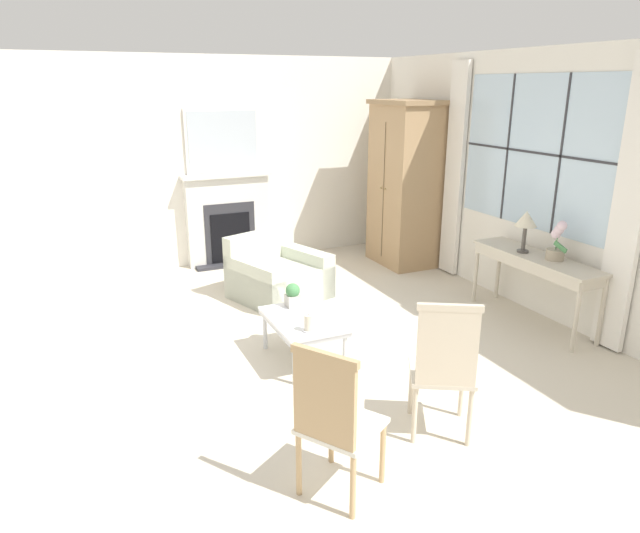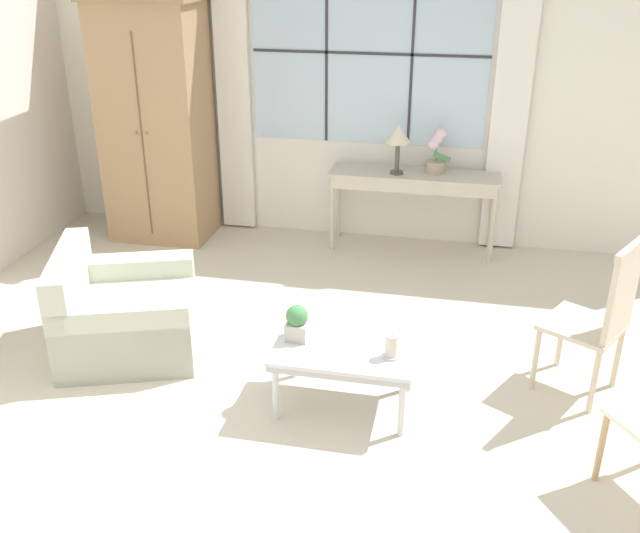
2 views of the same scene
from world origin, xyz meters
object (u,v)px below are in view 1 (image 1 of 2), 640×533
at_px(console_table, 536,263).
at_px(pillar_candle, 309,324).
at_px(side_chair_wooden, 444,363).
at_px(coffee_table, 303,323).
at_px(fireplace, 228,213).
at_px(accent_chair_wooden, 333,416).
at_px(armchair_upholstered, 278,277).
at_px(table_lamp, 526,221).
at_px(potted_orchid, 557,243).
at_px(armoire, 404,184).
at_px(potted_plant_small, 293,295).

relative_size(console_table, pillar_candle, 9.58).
xyz_separation_m(side_chair_wooden, coffee_table, (-1.51, -0.43, -0.22)).
bearing_deg(fireplace, accent_chair_wooden, -8.62).
bearing_deg(pillar_candle, coffee_table, 167.17).
relative_size(armchair_upholstered, side_chair_wooden, 1.13).
height_order(fireplace, armchair_upholstered, fireplace).
height_order(table_lamp, pillar_candle, table_lamp).
height_order(armchair_upholstered, accent_chair_wooden, accent_chair_wooden).
relative_size(table_lamp, potted_orchid, 1.09).
bearing_deg(side_chair_wooden, console_table, 122.12).
relative_size(armchair_upholstered, coffee_table, 1.41).
distance_m(armoire, pillar_candle, 3.60).
xyz_separation_m(potted_orchid, side_chair_wooden, (1.15, -2.18, -0.32)).
bearing_deg(pillar_candle, accent_chair_wooden, -17.89).
distance_m(armoire, accent_chair_wooden, 5.01).
bearing_deg(table_lamp, potted_orchid, 18.10).
bearing_deg(armchair_upholstered, side_chair_wooden, 1.23).
relative_size(accent_chair_wooden, potted_plant_small, 4.52).
height_order(coffee_table, potted_plant_small, potted_plant_small).
bearing_deg(armoire, pillar_candle, -45.04).
distance_m(coffee_table, pillar_candle, 0.31).
xyz_separation_m(console_table, side_chair_wooden, (1.33, -2.12, -0.06)).
bearing_deg(armchair_upholstered, pillar_candle, -12.54).
height_order(fireplace, console_table, fireplace).
height_order(potted_orchid, side_chair_wooden, potted_orchid).
relative_size(fireplace, accent_chair_wooden, 2.07).
relative_size(potted_orchid, armchair_upholstered, 0.34).
bearing_deg(potted_orchid, pillar_candle, -91.50).
relative_size(potted_orchid, pillar_candle, 2.56).
distance_m(console_table, side_chair_wooden, 2.51).
bearing_deg(coffee_table, accent_chair_wooden, -17.09).
bearing_deg(fireplace, pillar_candle, -4.53).
height_order(side_chair_wooden, pillar_candle, side_chair_wooden).
height_order(potted_orchid, potted_plant_small, potted_orchid).
relative_size(fireplace, potted_orchid, 5.22).
height_order(armoire, accent_chair_wooden, armoire).
height_order(armchair_upholstered, side_chair_wooden, side_chair_wooden).
distance_m(console_table, coffee_table, 2.58).
relative_size(side_chair_wooden, accent_chair_wooden, 1.04).
xyz_separation_m(armchair_upholstered, side_chair_wooden, (3.15, 0.07, 0.34)).
relative_size(side_chair_wooden, pillar_candle, 6.69).
xyz_separation_m(console_table, accent_chair_wooden, (1.59, -3.10, -0.08)).
distance_m(potted_plant_small, pillar_candle, 0.60).
bearing_deg(armchair_upholstered, console_table, 50.33).
distance_m(console_table, pillar_candle, 2.63).
distance_m(potted_orchid, accent_chair_wooden, 3.47).
height_order(armoire, pillar_candle, armoire).
relative_size(potted_orchid, coffee_table, 0.48).
relative_size(fireplace, console_table, 1.40).
bearing_deg(fireplace, console_table, 34.66).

